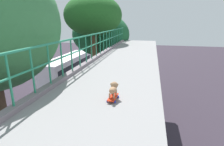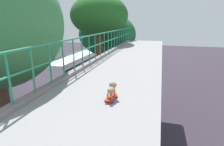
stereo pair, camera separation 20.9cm
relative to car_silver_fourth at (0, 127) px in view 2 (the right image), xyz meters
name	(u,v)px [view 2 (the right image)]	position (x,y,z in m)	size (l,w,h in m)	color
car_silver_fourth	(0,127)	(0.00, 0.00, 0.00)	(1.93, 3.92, 1.39)	#ACB2BC
city_bus	(76,67)	(-0.48, 12.81, 1.20)	(2.60, 10.93, 3.30)	white
roadside_tree_far	(99,18)	(5.59, 5.40, 7.35)	(4.48, 4.48, 9.76)	brown
roadside_tree_farthest	(107,35)	(5.34, 8.37, 5.82)	(5.44, 5.44, 8.53)	brown
toy_skateboard	(111,97)	(9.41, -4.91, 5.48)	(0.21, 0.45, 0.08)	red
small_dog	(112,88)	(9.41, -4.86, 5.68)	(0.18, 0.40, 0.30)	#A67B58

